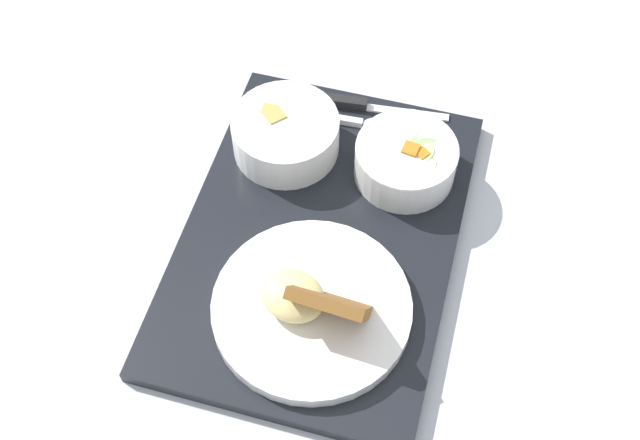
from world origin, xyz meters
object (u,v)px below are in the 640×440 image
bowl_salad (406,159)px  plate_main (311,306)px  knife (350,103)px  bowl_soup (285,132)px  spoon (361,123)px

bowl_salad → plate_main: plate_main is taller
bowl_salad → knife: 0.13m
bowl_salad → bowl_soup: same height
bowl_soup → knife: bearing=152.5°
bowl_salad → plate_main: size_ratio=0.56×
bowl_salad → bowl_soup: (0.02, -0.15, 0.00)m
bowl_soup → plate_main: 0.23m
knife → spoon: size_ratio=1.21×
knife → bowl_soup: bearing=-129.8°
bowl_soup → plate_main: size_ratio=0.60×
bowl_salad → plate_main: bearing=-8.8°
bowl_salad → spoon: (-0.05, -0.08, -0.02)m
bowl_salad → spoon: size_ratio=0.79×
bowl_salad → plate_main: 0.22m
plate_main → knife: plate_main is taller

